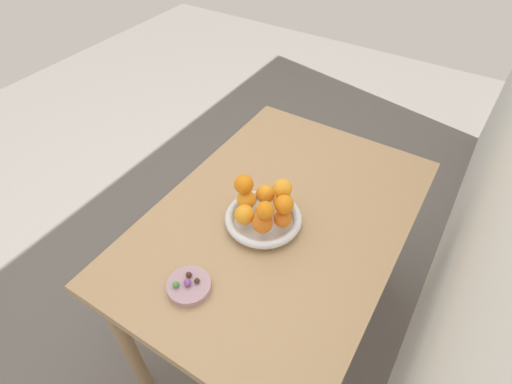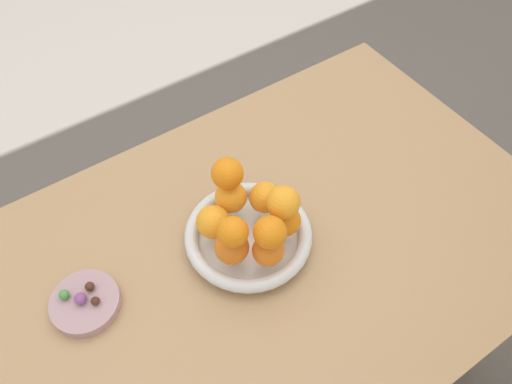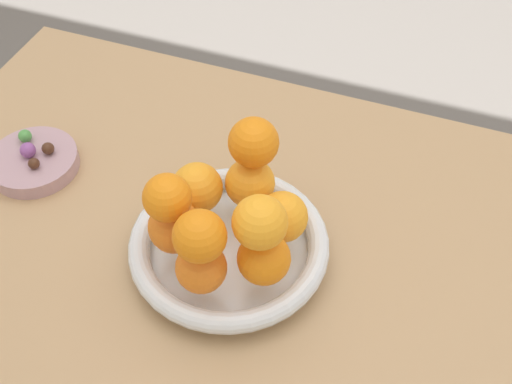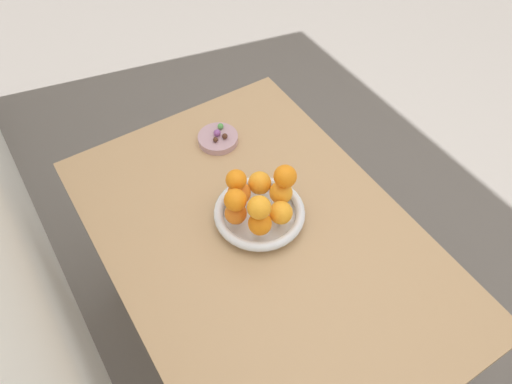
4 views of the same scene
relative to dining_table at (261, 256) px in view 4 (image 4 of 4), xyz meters
The scene contains 18 objects.
ground_plane 0.65m from the dining_table, ahead, with size 6.00×6.00×0.00m, color slate.
dining_table is the anchor object (origin of this frame).
fruit_bowl 0.13m from the dining_table, 27.17° to the right, with size 0.24×0.24×0.04m.
candy_dish 0.39m from the dining_table, 12.02° to the right, with size 0.12×0.12×0.02m, color #B28C99.
orange_0 0.19m from the dining_table, 60.15° to the right, with size 0.06×0.06×0.06m, color orange.
orange_1 0.21m from the dining_table, 30.00° to the right, with size 0.06×0.06×0.06m, color orange.
orange_2 0.19m from the dining_table, ahead, with size 0.06×0.06×0.06m, color orange.
orange_3 0.17m from the dining_table, 33.69° to the left, with size 0.06×0.06×0.06m, color orange.
orange_4 0.16m from the dining_table, 68.10° to the left, with size 0.06×0.06×0.06m, color orange.
orange_5 0.17m from the dining_table, 87.43° to the right, with size 0.06×0.06×0.06m, color orange.
orange_6 0.24m from the dining_table, ahead, with size 0.05×0.05×0.05m, color orange.
orange_7 0.25m from the dining_table, 63.01° to the right, with size 0.06×0.06×0.06m, color orange.
orange_8 0.23m from the dining_table, 35.03° to the left, with size 0.06×0.06×0.06m, color orange.
orange_9 0.22m from the dining_table, 44.57° to the left, with size 0.06×0.06×0.06m, color orange.
candy_ball_0 0.38m from the dining_table, ahead, with size 0.02×0.02×0.02m, color #472819.
candy_ball_1 0.38m from the dining_table, 14.82° to the right, with size 0.02×0.02×0.02m, color #472819.
candy_ball_2 0.40m from the dining_table, 11.93° to the right, with size 0.02×0.02×0.02m, color #8C4C99.
candy_ball_3 0.42m from the dining_table, 14.60° to the right, with size 0.02×0.02×0.02m, color #4C9947.
Camera 4 is at (-0.61, 0.40, 1.83)m, focal length 35.00 mm.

